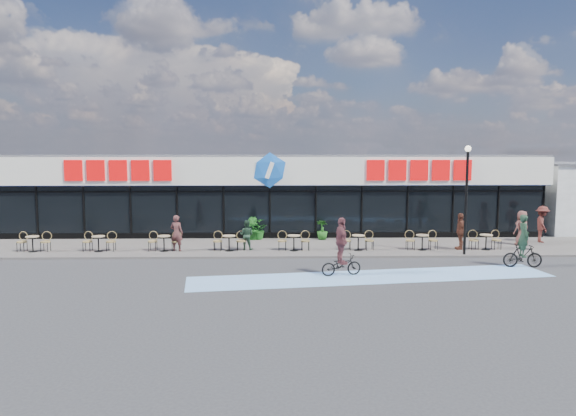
{
  "coord_description": "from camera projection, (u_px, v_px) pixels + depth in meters",
  "views": [
    {
      "loc": [
        0.37,
        -20.64,
        4.73
      ],
      "look_at": [
        0.91,
        3.5,
        2.12
      ],
      "focal_mm": 32.0,
      "sensor_mm": 36.0,
      "label": 1
    }
  ],
  "objects": [
    {
      "name": "bistro_set_4",
      "position": [
        294.0,
        241.0,
        24.41
      ],
      "size": [
        1.54,
        0.62,
        0.9
      ],
      "color": "tan",
      "rests_on": "sidewalk"
    },
    {
      "name": "bistro_set_0",
      "position": [
        34.0,
        242.0,
        24.13
      ],
      "size": [
        1.54,
        0.62,
        0.9
      ],
      "color": "tan",
      "rests_on": "sidewalk"
    },
    {
      "name": "pedestrian_a",
      "position": [
        460.0,
        231.0,
        24.62
      ],
      "size": [
        0.52,
        1.06,
        1.76
      ],
      "primitive_type": "imported",
      "rotation": [
        0.0,
        0.0,
        -1.66
      ],
      "color": "#4D271B",
      "rests_on": "sidewalk"
    },
    {
      "name": "potted_plant_right",
      "position": [
        322.0,
        230.0,
        27.44
      ],
      "size": [
        0.71,
        0.71,
        1.05
      ],
      "primitive_type": "imported",
      "rotation": [
        0.0,
        0.0,
        2.89
      ],
      "color": "#1C4F16",
      "rests_on": "sidewalk"
    },
    {
      "name": "patron_right",
      "position": [
        247.0,
        235.0,
        24.6
      ],
      "size": [
        0.82,
        0.72,
        1.42
      ],
      "primitive_type": "imported",
      "rotation": [
        0.0,
        0.0,
        2.84
      ],
      "color": "#1B3122",
      "rests_on": "sidewalk"
    },
    {
      "name": "cyclist_a",
      "position": [
        341.0,
        252.0,
        19.74
      ],
      "size": [
        1.66,
        1.13,
        2.26
      ],
      "color": "black",
      "rests_on": "ground"
    },
    {
      "name": "potted_plant_left",
      "position": [
        258.0,
        230.0,
        27.49
      ],
      "size": [
        1.21,
        1.25,
        1.06
      ],
      "primitive_type": "imported",
      "rotation": [
        0.0,
        0.0,
        2.13
      ],
      "color": "#195718",
      "rests_on": "sidewalk"
    },
    {
      "name": "building",
      "position": [
        270.0,
        193.0,
        30.63
      ],
      "size": [
        30.6,
        6.57,
        4.75
      ],
      "color": "black",
      "rests_on": "ground"
    },
    {
      "name": "lamp_post",
      "position": [
        467.0,
        190.0,
        23.17
      ],
      "size": [
        0.28,
        0.28,
        4.95
      ],
      "color": "black",
      "rests_on": "sidewalk"
    },
    {
      "name": "patron_left",
      "position": [
        177.0,
        233.0,
        24.22
      ],
      "size": [
        0.72,
        0.58,
        1.71
      ],
      "primitive_type": "imported",
      "rotation": [
        0.0,
        0.0,
        2.84
      ],
      "color": "#4C2827",
      "rests_on": "sidewalk"
    },
    {
      "name": "bistro_set_7",
      "position": [
        485.0,
        240.0,
        24.61
      ],
      "size": [
        1.54,
        0.62,
        0.9
      ],
      "color": "tan",
      "rests_on": "sidewalk"
    },
    {
      "name": "bistro_set_2",
      "position": [
        164.0,
        241.0,
        24.27
      ],
      "size": [
        1.54,
        0.62,
        0.9
      ],
      "color": "tan",
      "rests_on": "sidewalk"
    },
    {
      "name": "pedestrian_b",
      "position": [
        542.0,
        224.0,
        26.53
      ],
      "size": [
        1.01,
        1.37,
        1.9
      ],
      "primitive_type": "imported",
      "rotation": [
        0.0,
        0.0,
        1.3
      ],
      "color": "#481E19",
      "rests_on": "sidewalk"
    },
    {
      "name": "bistro_set_3",
      "position": [
        229.0,
        241.0,
        24.34
      ],
      "size": [
        1.54,
        0.62,
        0.9
      ],
      "color": "tan",
      "rests_on": "sidewalk"
    },
    {
      "name": "potted_plant_mid",
      "position": [
        252.0,
        228.0,
        27.39
      ],
      "size": [
        0.83,
        0.85,
        1.21
      ],
      "primitive_type": "imported",
      "rotation": [
        0.0,
        0.0,
        2.24
      ],
      "color": "#164914",
      "rests_on": "sidewalk"
    },
    {
      "name": "ground",
      "position": [
        268.0,
        269.0,
        21.01
      ],
      "size": [
        120.0,
        120.0,
        0.0
      ],
      "primitive_type": "plane",
      "color": "#28282B",
      "rests_on": "ground"
    },
    {
      "name": "bistro_set_5",
      "position": [
        358.0,
        241.0,
        24.47
      ],
      "size": [
        1.54,
        0.62,
        0.9
      ],
      "color": "tan",
      "rests_on": "sidewalk"
    },
    {
      "name": "pedestrian_c",
      "position": [
        522.0,
        228.0,
        25.8
      ],
      "size": [
        0.98,
        0.8,
        1.73
      ],
      "primitive_type": "imported",
      "rotation": [
        0.0,
        0.0,
        3.47
      ],
      "color": "brown",
      "rests_on": "sidewalk"
    },
    {
      "name": "bistro_set_1",
      "position": [
        99.0,
        242.0,
        24.2
      ],
      "size": [
        1.54,
        0.62,
        0.9
      ],
      "color": "tan",
      "rests_on": "sidewalk"
    },
    {
      "name": "cyclist_b",
      "position": [
        523.0,
        248.0,
        21.16
      ],
      "size": [
        1.62,
        0.67,
        2.21
      ],
      "color": "black",
      "rests_on": "ground"
    },
    {
      "name": "bistro_set_6",
      "position": [
        422.0,
        240.0,
        24.54
      ],
      "size": [
        1.54,
        0.62,
        0.9
      ],
      "color": "tan",
      "rests_on": "sidewalk"
    },
    {
      "name": "bike_lane",
      "position": [
        372.0,
        277.0,
        19.61
      ],
      "size": [
        14.17,
        4.13,
        0.01
      ],
      "primitive_type": "cube",
      "rotation": [
        0.0,
        0.0,
        0.14
      ],
      "color": "#6A96C9",
      "rests_on": "ground"
    },
    {
      "name": "sidewalk",
      "position": [
        269.0,
        247.0,
        25.48
      ],
      "size": [
        44.0,
        5.0,
        0.1
      ],
      "primitive_type": "cube",
      "color": "#55504B",
      "rests_on": "ground"
    }
  ]
}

